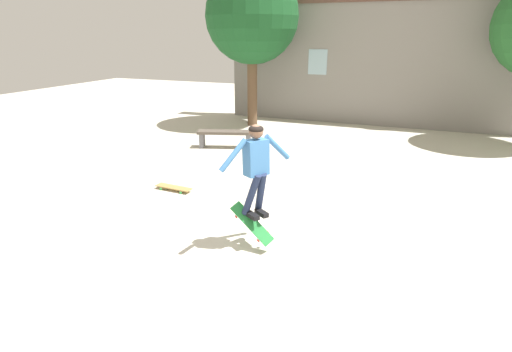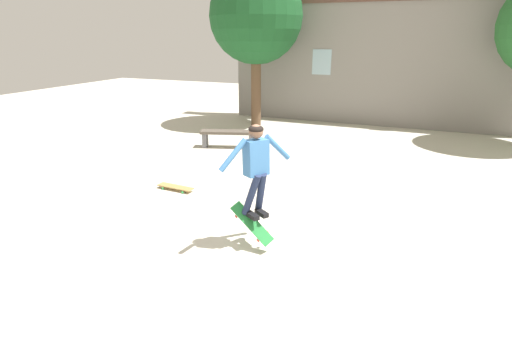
% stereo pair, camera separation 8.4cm
% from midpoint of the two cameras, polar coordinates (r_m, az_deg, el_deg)
% --- Properties ---
extents(ground_plane, '(40.00, 40.00, 0.00)m').
position_cam_midpoint_polar(ground_plane, '(6.31, 5.21, -10.71)').
color(ground_plane, beige).
extents(building_backdrop, '(11.29, 0.52, 5.62)m').
position_cam_midpoint_polar(building_backdrop, '(15.32, 17.36, 15.68)').
color(building_backdrop, gray).
rests_on(building_backdrop, ground_plane).
extents(tree_left, '(3.18, 3.18, 5.35)m').
position_cam_midpoint_polar(tree_left, '(14.60, 0.18, 21.77)').
color(tree_left, brown).
rests_on(tree_left, ground_plane).
extents(park_bench, '(1.66, 0.87, 0.50)m').
position_cam_midpoint_polar(park_bench, '(11.84, -3.81, 5.80)').
color(park_bench, brown).
rests_on(park_bench, ground_plane).
extents(skater, '(0.77, 1.07, 1.44)m').
position_cam_midpoint_polar(skater, '(5.90, 0.42, 1.91)').
color(skater, teal).
extents(skateboard_flipping, '(0.75, 0.32, 0.57)m').
position_cam_midpoint_polar(skateboard_flipping, '(6.21, -0.20, -6.80)').
color(skateboard_flipping, '#237F38').
extents(skateboard_resting, '(0.85, 0.27, 0.08)m').
position_cam_midpoint_polar(skateboard_resting, '(8.77, -11.16, -1.54)').
color(skateboard_resting, '#AD894C').
rests_on(skateboard_resting, ground_plane).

